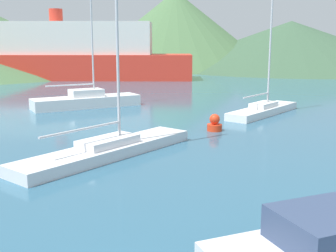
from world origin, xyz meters
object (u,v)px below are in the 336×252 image
(sailboat_middle, at_px, (87,100))
(ferry_distant, at_px, (58,54))
(sailboat_outer, at_px, (264,108))
(buoy_marker, at_px, (215,124))
(sailboat_inner, at_px, (108,147))

(sailboat_middle, relative_size, ferry_distant, 0.32)
(sailboat_outer, height_order, ferry_distant, sailboat_outer)
(sailboat_outer, distance_m, ferry_distant, 33.68)
(sailboat_middle, height_order, ferry_distant, sailboat_middle)
(ferry_distant, height_order, buoy_marker, ferry_distant)
(ferry_distant, bearing_deg, sailboat_inner, -71.98)
(ferry_distant, xyz_separation_m, buoy_marker, (8.77, -34.91, -2.73))
(sailboat_inner, relative_size, sailboat_middle, 0.97)
(sailboat_outer, bearing_deg, sailboat_inner, 178.35)
(sailboat_middle, relative_size, buoy_marker, 12.00)
(sailboat_inner, distance_m, ferry_distant, 38.91)
(sailboat_middle, bearing_deg, sailboat_outer, -43.47)
(sailboat_outer, xyz_separation_m, ferry_distant, (-13.66, 30.67, 2.70))
(sailboat_outer, relative_size, buoy_marker, 11.30)
(sailboat_inner, xyz_separation_m, sailboat_outer, (10.89, 8.05, 0.03))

